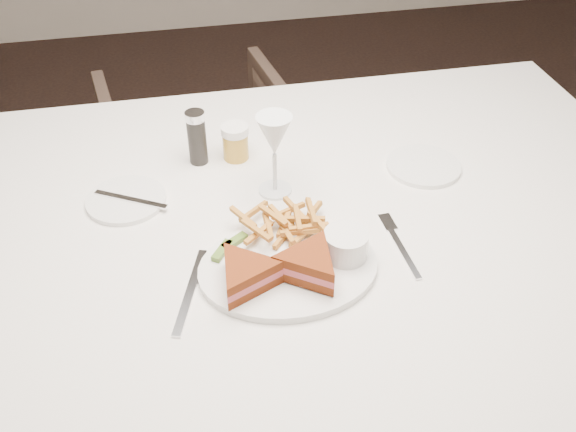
# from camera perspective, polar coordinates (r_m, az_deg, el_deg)

# --- Properties ---
(ground) EXTENTS (5.00, 5.00, 0.00)m
(ground) POSITION_cam_1_polar(r_m,az_deg,el_deg) (1.99, -1.19, -11.74)
(ground) COLOR black
(ground) RESTS_ON ground
(table) EXTENTS (1.65, 1.11, 0.75)m
(table) POSITION_cam_1_polar(r_m,az_deg,el_deg) (1.52, -0.40, -11.38)
(table) COLOR white
(table) RESTS_ON ground
(chair_far) EXTENTS (0.68, 0.64, 0.62)m
(chair_far) POSITION_cam_1_polar(r_m,az_deg,el_deg) (2.24, -7.62, 5.29)
(chair_far) COLOR #45342A
(chair_far) RESTS_ON ground
(table_setting) EXTENTS (0.79, 0.57, 0.18)m
(table_setting) POSITION_cam_1_polar(r_m,az_deg,el_deg) (1.19, -0.89, -0.50)
(table_setting) COLOR white
(table_setting) RESTS_ON table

